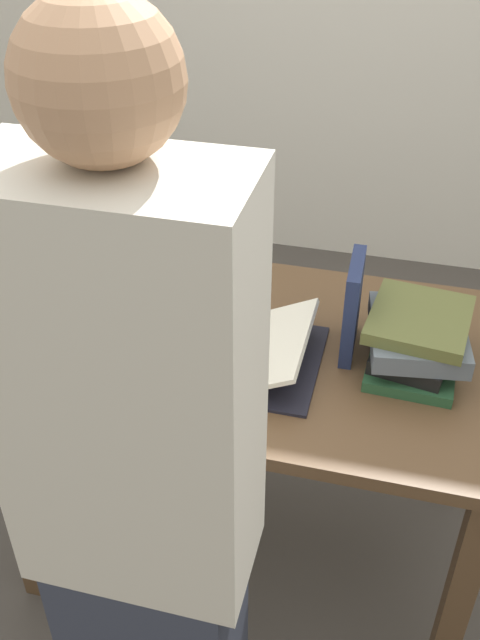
{
  "coord_description": "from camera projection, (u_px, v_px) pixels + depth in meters",
  "views": [
    {
      "loc": [
        0.31,
        -1.38,
        1.82
      ],
      "look_at": [
        -0.04,
        -0.03,
        0.83
      ],
      "focal_mm": 40.0,
      "sensor_mm": 36.0,
      "label": 1
    }
  ],
  "objects": [
    {
      "name": "reading_lamp",
      "position": [
        157.0,
        170.0,
        1.77
      ],
      "size": [
        0.15,
        0.15,
        0.47
      ],
      "color": "tan",
      "rests_on": "reading_desk"
    },
    {
      "name": "reading_desk",
      "position": [
        257.0,
        375.0,
        1.83
      ],
      "size": [
        1.21,
        0.76,
        0.75
      ],
      "color": "brown",
      "rests_on": "ground_plane"
    },
    {
      "name": "pencil",
      "position": [
        180.0,
        406.0,
        1.57
      ],
      "size": [
        0.07,
        0.17,
        0.01
      ],
      "rotation": [
        0.0,
        0.0,
        -0.37
      ],
      "color": "gold",
      "rests_on": "reading_desk"
    },
    {
      "name": "person_reader",
      "position": [
        146.0,
        540.0,
        1.19
      ],
      "size": [
        0.36,
        0.22,
        1.68
      ],
      "rotation": [
        0.0,
        0.0,
        3.14
      ],
      "color": "#2D3342",
      "rests_on": "ground_plane"
    },
    {
      "name": "book_standing_upright",
      "position": [
        352.0,
        307.0,
        1.68
      ],
      "size": [
        0.03,
        0.17,
        0.24
      ],
      "rotation": [
        0.0,
        0.0,
        0.02
      ],
      "color": "#1E284C",
      "rests_on": "reading_desk"
    },
    {
      "name": "open_book",
      "position": [
        225.0,
        347.0,
        1.71
      ],
      "size": [
        0.46,
        0.34,
        0.1
      ],
      "rotation": [
        0.0,
        0.0,
        -0.0
      ],
      "color": "black",
      "rests_on": "reading_desk"
    },
    {
      "name": "coffee_mug",
      "position": [
        125.0,
        298.0,
        1.84
      ],
      "size": [
        0.11,
        0.11,
        0.1
      ],
      "rotation": [
        0.0,
        0.0,
        0.8
      ],
      "color": "#335184",
      "rests_on": "reading_desk"
    },
    {
      "name": "book_stack_tall",
      "position": [
        416.0,
        339.0,
        1.66
      ],
      "size": [
        0.25,
        0.29,
        0.14
      ],
      "color": "#234C2D",
      "rests_on": "reading_desk"
    },
    {
      "name": "ground_plane",
      "position": [
        254.0,
        534.0,
        2.21
      ],
      "size": [
        12.0,
        12.0,
        0.0
      ],
      "primitive_type": "plane",
      "color": "#47423D"
    }
  ]
}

